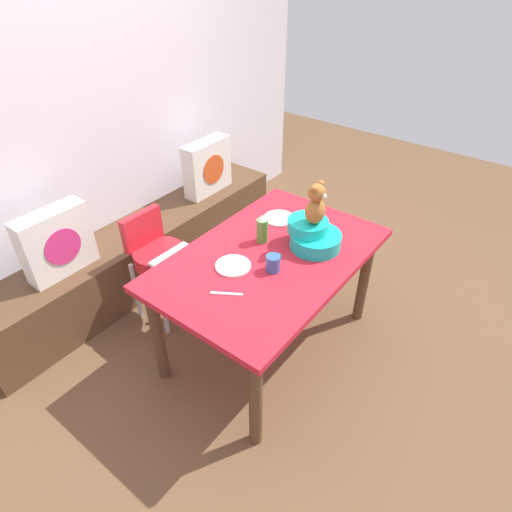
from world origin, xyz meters
TOP-DOWN VIEW (x-y plane):
  - ground_plane at (0.00, 0.00)m, footprint 8.00×8.00m
  - back_wall at (0.00, 1.47)m, footprint 4.40×0.10m
  - window_bench at (0.00, 1.20)m, footprint 2.60×0.44m
  - pillow_floral_left at (-0.64, 1.18)m, footprint 0.44×0.15m
  - pillow_floral_right at (0.74, 1.18)m, footprint 0.44×0.15m
  - dining_table at (0.00, 0.00)m, footprint 1.38×0.90m
  - highchair at (-0.20, 0.76)m, footprint 0.34×0.45m
  - infant_seat_teal at (0.23, -0.14)m, footprint 0.30×0.33m
  - teddy_bear at (0.23, -0.14)m, footprint 0.13×0.12m
  - ketchup_bottle at (0.09, 0.12)m, footprint 0.07×0.07m
  - coffee_mug at (-0.10, -0.09)m, footprint 0.12×0.08m
  - dinner_plate_near at (-0.21, 0.10)m, footprint 0.20×0.20m
  - dinner_plate_far at (0.36, 0.19)m, footprint 0.20×0.20m
  - table_fork at (-0.41, -0.02)m, footprint 0.10×0.15m

SIDE VIEW (x-z plane):
  - ground_plane at x=0.00m, z-range 0.00..0.00m
  - window_bench at x=0.00m, z-range 0.00..0.46m
  - highchair at x=-0.20m, z-range 0.13..0.92m
  - dining_table at x=0.00m, z-range 0.27..1.01m
  - pillow_floral_left at x=-0.64m, z-range 0.46..0.90m
  - pillow_floral_right at x=0.74m, z-range 0.46..0.90m
  - table_fork at x=-0.41m, z-range 0.74..0.75m
  - dinner_plate_near at x=-0.21m, z-range 0.74..0.75m
  - dinner_plate_far at x=0.36m, z-range 0.74..0.75m
  - coffee_mug at x=-0.10m, z-range 0.74..0.84m
  - infant_seat_teal at x=0.23m, z-range 0.73..0.89m
  - ketchup_bottle at x=0.09m, z-range 0.73..0.92m
  - teddy_bear at x=0.23m, z-range 0.89..1.14m
  - back_wall at x=0.00m, z-range 0.00..2.60m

